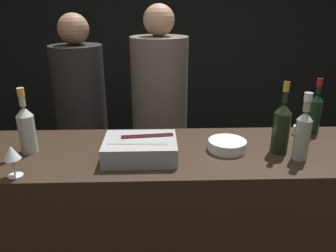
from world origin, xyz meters
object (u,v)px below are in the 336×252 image
object	(u,v)px
rose_wine_bottle	(26,127)
person_in_hoodie	(160,119)
person_blond_tee	(82,122)
ice_bin_with_bottles	(141,148)
red_wine_bottle_burgundy	(315,111)
white_wine_bottle	(303,132)
wine_glass	(11,154)
bowl_white	(227,145)
candle_votive	(299,130)
champagne_bottle	(281,126)

from	to	relation	value
rose_wine_bottle	person_in_hoodie	distance (m)	1.03
person_blond_tee	rose_wine_bottle	bearing A→B (deg)	87.63
ice_bin_with_bottles	red_wine_bottle_burgundy	distance (m)	1.02
white_wine_bottle	rose_wine_bottle	bearing A→B (deg)	174.54
wine_glass	red_wine_bottle_burgundy	world-z (taller)	red_wine_bottle_burgundy
bowl_white	candle_votive	distance (m)	0.50
ice_bin_with_bottles	rose_wine_bottle	size ratio (longest dim) A/B	1.06
champagne_bottle	rose_wine_bottle	size ratio (longest dim) A/B	1.10
rose_wine_bottle	red_wine_bottle_burgundy	size ratio (longest dim) A/B	1.04
rose_wine_bottle	champagne_bottle	bearing A→B (deg)	-2.15
ice_bin_with_bottles	person_in_hoodie	world-z (taller)	person_in_hoodie
candle_votive	champagne_bottle	distance (m)	0.33
ice_bin_with_bottles	person_in_hoodie	size ratio (longest dim) A/B	0.19
wine_glass	champagne_bottle	xyz separation A→B (m)	(1.22, 0.20, 0.03)
bowl_white	red_wine_bottle_burgundy	world-z (taller)	red_wine_bottle_burgundy
rose_wine_bottle	person_blond_tee	distance (m)	0.82
white_wine_bottle	rose_wine_bottle	size ratio (longest dim) A/B	1.00
candle_votive	bowl_white	bearing A→B (deg)	-156.30
bowl_white	champagne_bottle	world-z (taller)	champagne_bottle
white_wine_bottle	champagne_bottle	distance (m)	0.11
rose_wine_bottle	white_wine_bottle	bearing A→B (deg)	-5.46
red_wine_bottle_burgundy	person_blond_tee	xyz separation A→B (m)	(-1.45, 0.57, -0.25)
bowl_white	red_wine_bottle_burgundy	distance (m)	0.59
champagne_bottle	ice_bin_with_bottles	bearing A→B (deg)	-176.84
rose_wine_bottle	red_wine_bottle_burgundy	world-z (taller)	rose_wine_bottle
bowl_white	red_wine_bottle_burgundy	size ratio (longest dim) A/B	0.61
red_wine_bottle_burgundy	ice_bin_with_bottles	bearing A→B (deg)	-163.05
white_wine_bottle	person_in_hoodie	distance (m)	1.13
ice_bin_with_bottles	person_in_hoodie	xyz separation A→B (m)	(0.10, 0.84, -0.15)
bowl_white	rose_wine_bottle	world-z (taller)	rose_wine_bottle
champagne_bottle	person_in_hoodie	world-z (taller)	person_in_hoodie
ice_bin_with_bottles	rose_wine_bottle	xyz separation A→B (m)	(-0.56, 0.08, 0.08)
white_wine_bottle	person_blond_tee	distance (m)	1.55
rose_wine_bottle	person_in_hoodie	size ratio (longest dim) A/B	0.18
candle_votive	red_wine_bottle_burgundy	world-z (taller)	red_wine_bottle_burgundy
wine_glass	champagne_bottle	size ratio (longest dim) A/B	0.40
person_blond_tee	ice_bin_with_bottles	bearing A→B (deg)	122.64
champagne_bottle	person_blond_tee	xyz separation A→B (m)	(-1.16, 0.83, -0.26)
bowl_white	white_wine_bottle	xyz separation A→B (m)	(0.32, -0.11, 0.11)
candle_votive	person_blond_tee	world-z (taller)	person_blond_tee
ice_bin_with_bottles	candle_votive	distance (m)	0.93
ice_bin_with_bottles	bowl_white	world-z (taller)	ice_bin_with_bottles
champagne_bottle	person_in_hoodie	distance (m)	1.02
person_in_hoodie	champagne_bottle	bearing A→B (deg)	146.77
bowl_white	white_wine_bottle	bearing A→B (deg)	-18.90
red_wine_bottle_burgundy	person_in_hoodie	world-z (taller)	person_in_hoodie
candle_votive	person_blond_tee	size ratio (longest dim) A/B	0.04
champagne_bottle	wine_glass	bearing A→B (deg)	-170.46
red_wine_bottle_burgundy	person_blond_tee	distance (m)	1.57
bowl_white	white_wine_bottle	distance (m)	0.36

